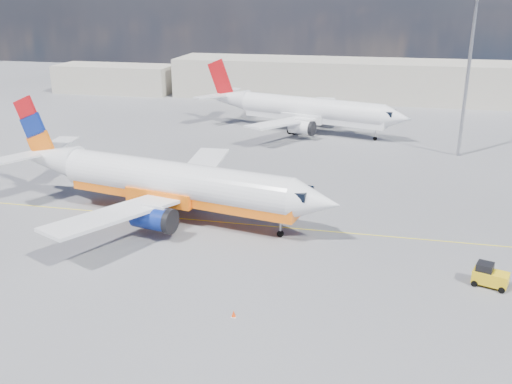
% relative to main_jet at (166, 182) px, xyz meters
% --- Properties ---
extents(ground, '(240.00, 240.00, 0.00)m').
position_rel_main_jet_xyz_m(ground, '(6.38, -3.19, -3.73)').
color(ground, '#59595D').
rests_on(ground, ground).
extents(taxi_line, '(70.00, 0.15, 0.01)m').
position_rel_main_jet_xyz_m(taxi_line, '(6.38, -0.19, -3.73)').
color(taxi_line, yellow).
rests_on(taxi_line, ground).
extents(terminal_main, '(70.00, 14.00, 8.00)m').
position_rel_main_jet_xyz_m(terminal_main, '(11.38, 71.81, 0.27)').
color(terminal_main, '#B6AE9C').
rests_on(terminal_main, ground).
extents(terminal_annex, '(26.00, 10.00, 6.00)m').
position_rel_main_jet_xyz_m(terminal_annex, '(-38.62, 68.81, -0.73)').
color(terminal_annex, '#B6AE9C').
rests_on(terminal_annex, ground).
extents(main_jet, '(37.12, 28.64, 11.20)m').
position_rel_main_jet_xyz_m(main_jet, '(0.00, 0.00, 0.00)').
color(main_jet, white).
rests_on(main_jet, ground).
extents(second_jet, '(35.65, 27.15, 10.79)m').
position_rel_main_jet_xyz_m(second_jet, '(8.36, 39.63, -0.14)').
color(second_jet, white).
rests_on(second_jet, ground).
extents(gse_tug, '(2.88, 2.30, 1.83)m').
position_rel_main_jet_xyz_m(gse_tug, '(29.34, -8.12, -2.87)').
color(gse_tug, black).
rests_on(gse_tug, ground).
extents(traffic_cone, '(0.36, 0.36, 0.51)m').
position_rel_main_jet_xyz_m(traffic_cone, '(11.24, -16.72, -3.48)').
color(traffic_cone, white).
rests_on(traffic_cone, ground).
extents(floodlight_mast, '(1.54, 1.54, 21.13)m').
position_rel_main_jet_xyz_m(floodlight_mast, '(31.11, 30.14, 8.93)').
color(floodlight_mast, '#9999A1').
rests_on(floodlight_mast, ground).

